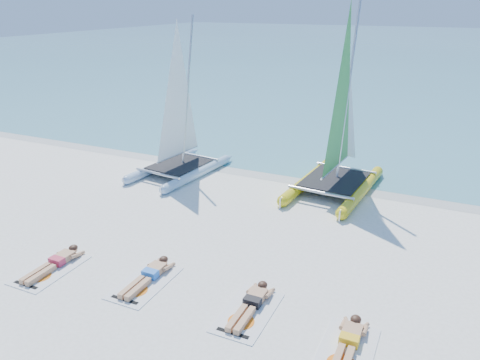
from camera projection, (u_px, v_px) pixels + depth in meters
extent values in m
plane|color=white|center=(209.00, 237.00, 13.09)|extent=(140.00, 140.00, 0.00)
cube|color=#72B7BE|center=(419.00, 47.00, 66.47)|extent=(140.00, 115.00, 0.01)
cube|color=silver|center=(277.00, 175.00, 17.75)|extent=(140.00, 1.40, 0.01)
cylinder|color=#AAC3E0|center=(162.00, 165.00, 18.28)|extent=(0.80, 3.90, 0.34)
cone|color=#AAC3E0|center=(195.00, 151.00, 19.98)|extent=(0.38, 0.53, 0.33)
cylinder|color=#AAC3E0|center=(198.00, 173.00, 17.43)|extent=(0.80, 3.90, 0.34)
cone|color=#AAC3E0|center=(229.00, 158.00, 19.13)|extent=(0.38, 0.53, 0.33)
cube|color=black|center=(179.00, 164.00, 17.79)|extent=(1.91, 2.32, 0.03)
cylinder|color=#B9BCC1|center=(188.00, 91.00, 17.38)|extent=(0.20, 1.02, 5.36)
cylinder|color=yellow|center=(308.00, 180.00, 16.69)|extent=(0.74, 4.37, 0.38)
cone|color=yellow|center=(330.00, 161.00, 18.63)|extent=(0.41, 0.58, 0.37)
cylinder|color=yellow|center=(362.00, 190.00, 15.80)|extent=(0.74, 4.37, 0.38)
cone|color=yellow|center=(379.00, 169.00, 17.74)|extent=(0.41, 0.58, 0.37)
cube|color=black|center=(334.00, 179.00, 16.16)|extent=(2.06, 2.54, 0.03)
cylinder|color=#B9BCC1|center=(348.00, 89.00, 15.72)|extent=(0.18, 1.15, 5.99)
cube|color=silver|center=(50.00, 270.00, 11.48)|extent=(1.00, 1.85, 0.02)
cube|color=tan|center=(63.00, 257.00, 11.81)|extent=(0.36, 0.55, 0.17)
cube|color=#C32E49|center=(57.00, 261.00, 11.64)|extent=(0.37, 0.22, 0.17)
cube|color=tan|center=(38.00, 274.00, 11.14)|extent=(0.31, 0.85, 0.13)
sphere|color=tan|center=(73.00, 249.00, 12.11)|extent=(0.21, 0.21, 0.21)
ellipsoid|color=#372014|center=(73.00, 248.00, 12.10)|extent=(0.22, 0.24, 0.15)
cube|color=silver|center=(145.00, 283.00, 10.94)|extent=(1.00, 1.85, 0.02)
cube|color=tan|center=(155.00, 270.00, 11.27)|extent=(0.36, 0.55, 0.17)
cube|color=blue|center=(150.00, 274.00, 11.10)|extent=(0.37, 0.22, 0.17)
cube|color=tan|center=(135.00, 288.00, 10.60)|extent=(0.31, 0.85, 0.13)
sphere|color=tan|center=(163.00, 261.00, 11.57)|extent=(0.21, 0.21, 0.21)
ellipsoid|color=#372014|center=(164.00, 259.00, 11.56)|extent=(0.22, 0.24, 0.15)
cube|color=silver|center=(248.00, 312.00, 9.91)|extent=(1.00, 1.85, 0.02)
cube|color=tan|center=(256.00, 297.00, 10.24)|extent=(0.36, 0.55, 0.17)
cube|color=black|center=(252.00, 302.00, 10.06)|extent=(0.37, 0.22, 0.17)
cube|color=tan|center=(241.00, 319.00, 9.57)|extent=(0.31, 0.85, 0.13)
sphere|color=tan|center=(262.00, 287.00, 10.53)|extent=(0.21, 0.21, 0.21)
ellipsoid|color=#372014|center=(263.00, 285.00, 10.53)|extent=(0.22, 0.24, 0.15)
cube|color=silver|center=(346.00, 353.00, 8.77)|extent=(1.00, 1.85, 0.02)
cube|color=tan|center=(351.00, 334.00, 9.10)|extent=(0.36, 0.55, 0.17)
cube|color=yellow|center=(349.00, 340.00, 8.93)|extent=(0.37, 0.22, 0.17)
sphere|color=tan|center=(356.00, 321.00, 9.40)|extent=(0.21, 0.21, 0.21)
ellipsoid|color=#372014|center=(356.00, 319.00, 9.39)|extent=(0.22, 0.24, 0.15)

